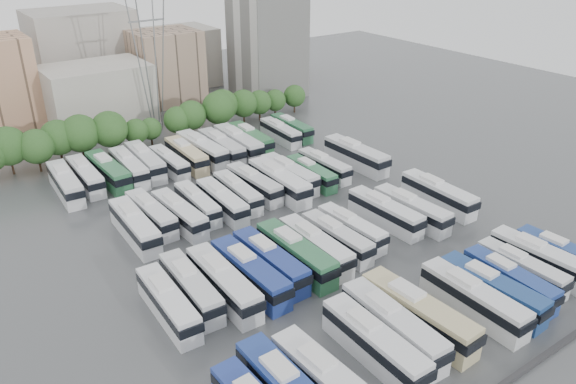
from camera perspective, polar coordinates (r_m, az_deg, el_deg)
ground at (r=75.42m, az=0.82°, el=-4.22°), size 220.00×220.00×0.00m
parapet at (r=57.35m, az=21.62°, el=-17.33°), size 56.00×0.50×0.50m
tree_line at (r=106.32m, az=-14.34°, el=6.82°), size 65.74×7.98×8.29m
city_buildings at (r=131.74m, az=-21.13°, el=11.05°), size 102.00×35.00×20.00m
apartment_tower at (r=134.60m, az=-2.10°, el=15.25°), size 14.00×14.00×26.00m
electricity_pylon at (r=111.98m, az=-14.06°, el=15.31°), size 9.00×6.91×33.83m
bus_r0_s2 at (r=50.91m, az=4.19°, el=-18.90°), size 3.48×13.32×4.14m
bus_r0_s4 at (r=55.28m, az=8.75°, el=-14.94°), size 3.03×12.82×4.01m
bus_r0_s5 at (r=57.49m, az=10.60°, el=-13.19°), size 3.45×13.19×4.10m
bus_r0_s6 at (r=59.39m, az=13.07°, el=-11.91°), size 3.55×13.73×4.27m
bus_r0_s8 at (r=63.09m, az=18.32°, el=-10.29°), size 2.98×12.78×4.00m
bus_r0_s9 at (r=65.24m, az=20.00°, el=-9.32°), size 3.16×12.54×3.91m
bus_r0_s10 at (r=67.83m, az=21.57°, el=-8.30°), size 3.02×11.62×3.61m
bus_r0_s11 at (r=70.53m, az=22.61°, el=-7.18°), size 2.51×11.07×3.47m
bus_r0_s12 at (r=72.99m, az=24.24°, el=-6.17°), size 3.29×12.37×3.84m
bus_r0_s13 at (r=75.10m, az=26.11°, el=-5.76°), size 2.97×11.51×3.58m
bus_r1_s0 at (r=60.93m, az=-12.09°, el=-10.99°), size 3.05×12.09×3.77m
bus_r1_s1 at (r=62.80m, az=-9.85°, el=-9.50°), size 3.20×12.21×3.80m
bus_r1_s2 at (r=62.73m, az=-6.58°, el=-9.14°), size 3.11×13.11×4.10m
bus_r1_s3 at (r=64.09m, az=-3.89°, el=-8.18°), size 3.12×13.03×4.07m
bus_r1_s4 at (r=66.05m, az=-1.83°, el=-7.05°), size 2.93×12.62×3.95m
bus_r1_s5 at (r=67.26m, az=0.80°, el=-6.28°), size 2.94×13.16×4.12m
bus_r1_s6 at (r=69.04m, az=2.79°, el=-5.50°), size 2.89×12.43×3.89m
bus_r1_s7 at (r=71.22m, az=4.98°, el=-4.64°), size 2.80×11.55×3.60m
bus_r1_s8 at (r=73.65m, az=6.47°, el=-3.67°), size 2.86×11.16×3.47m
bus_r1_s10 at (r=77.84m, az=9.84°, el=-2.02°), size 3.06×12.34×3.85m
bus_r1_s11 at (r=79.23m, az=12.44°, el=-1.74°), size 3.15×12.38×3.86m
bus_r1_s13 at (r=84.43m, az=15.02°, el=-0.20°), size 3.10×12.76×3.98m
bus_r2_s1 at (r=75.87m, az=-15.31°, el=-3.34°), size 3.17×12.77×3.98m
bus_r2_s2 at (r=78.68m, az=-13.73°, el=-2.16°), size 2.92×11.86×3.70m
bus_r2_s3 at (r=77.81m, az=-10.98°, el=-2.18°), size 3.13×12.06×3.75m
bus_r2_s4 at (r=80.44m, az=-9.19°, el=-1.15°), size 2.82×11.14×3.47m
bus_r2_s5 at (r=80.35m, az=-6.70°, el=-0.93°), size 2.93×11.86×3.70m
bus_r2_s6 at (r=82.91m, az=-5.14°, el=-0.01°), size 3.01×11.48×3.57m
bus_r2_s7 at (r=85.14m, az=-3.47°, el=0.84°), size 3.00×12.02×3.75m
bus_r2_s8 at (r=85.16m, az=-0.91°, el=1.07°), size 3.24×13.60×4.25m
bus_r2_s9 at (r=88.17m, az=0.15°, el=1.84°), size 2.97×12.39×3.87m
bus_r2_s10 at (r=89.07m, az=2.38°, el=1.93°), size 2.68×11.03×3.44m
bus_r2_s11 at (r=91.88m, az=3.69°, el=2.70°), size 2.66×11.21×3.50m
bus_r2_s13 at (r=95.62m, az=6.92°, el=3.75°), size 3.17×13.61×4.26m
bus_r3_s0 at (r=91.36m, az=-21.67°, el=0.84°), size 3.38×12.87×4.00m
bus_r3_s1 at (r=93.19m, az=-19.88°, el=1.57°), size 2.87×12.22×3.82m
bus_r3_s2 at (r=93.29m, az=-17.81°, el=2.01°), size 3.27×13.11×4.09m
bus_r3_s3 at (r=94.12m, az=-15.85°, el=2.44°), size 3.21×12.59×3.92m
bus_r3_s4 at (r=95.69m, az=-14.30°, el=3.05°), size 3.39×12.91×4.01m
bus_r3_s5 at (r=95.08m, az=-11.97°, el=2.97°), size 2.59×11.10×3.47m
bus_r3_s6 at (r=97.00m, az=-10.28°, el=3.73°), size 3.02×12.47×3.89m
bus_r3_s7 at (r=98.41m, az=-8.72°, el=4.28°), size 3.54×13.62×4.24m
bus_r3_s8 at (r=99.28m, az=-6.78°, el=4.56°), size 3.19×13.17×4.11m
bus_r3_s9 at (r=100.60m, az=-5.08°, el=4.99°), size 3.42×13.71×4.27m
bus_r3_s10 at (r=102.93m, az=-3.82°, el=5.42°), size 3.28×12.63×3.93m
bus_r3_s12 at (r=106.51m, az=-0.78°, el=6.09°), size 3.00×11.43×3.55m
bus_r3_s13 at (r=108.91m, az=0.35°, el=6.56°), size 2.75×11.48×3.59m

